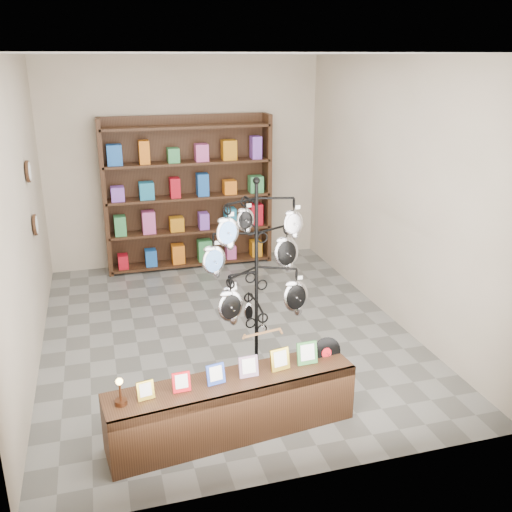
{
  "coord_description": "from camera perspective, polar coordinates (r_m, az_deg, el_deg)",
  "views": [
    {
      "loc": [
        -1.28,
        -5.75,
        2.98
      ],
      "look_at": [
        0.08,
        -1.0,
        1.24
      ],
      "focal_mm": 40.0,
      "sensor_mm": 36.0,
      "label": 1
    }
  ],
  "objects": [
    {
      "name": "ground",
      "position": [
        6.6,
        -3.08,
        -7.49
      ],
      "size": [
        5.0,
        5.0,
        0.0
      ],
      "primitive_type": "plane",
      "color": "slate",
      "rests_on": "ground"
    },
    {
      "name": "display_tree",
      "position": [
        5.22,
        0.04,
        -1.15
      ],
      "size": [
        1.02,
        0.91,
        1.99
      ],
      "rotation": [
        0.0,
        0.0,
        0.11
      ],
      "color": "black",
      "rests_on": "ground"
    },
    {
      "name": "front_shelf",
      "position": [
        4.85,
        -2.32,
        -14.77
      ],
      "size": [
        2.1,
        0.66,
        0.73
      ],
      "rotation": [
        0.0,
        0.0,
        0.12
      ],
      "color": "black",
      "rests_on": "ground"
    },
    {
      "name": "back_shelving",
      "position": [
        8.37,
        -6.76,
        5.78
      ],
      "size": [
        2.42,
        0.36,
        2.2
      ],
      "color": "black",
      "rests_on": "ground"
    },
    {
      "name": "wall_clocks",
      "position": [
        6.75,
        -21.52,
        5.37
      ],
      "size": [
        0.03,
        0.24,
        0.84
      ],
      "color": "black",
      "rests_on": "ground"
    },
    {
      "name": "room_envelope",
      "position": [
        6.0,
        -3.39,
        8.5
      ],
      "size": [
        5.0,
        5.0,
        5.0
      ],
      "color": "beige",
      "rests_on": "ground"
    }
  ]
}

